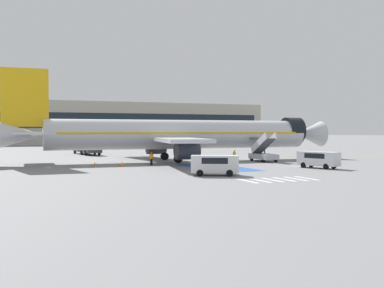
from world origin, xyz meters
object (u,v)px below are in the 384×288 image
at_px(ground_crew_1, 234,156).
at_px(traffic_cone_0, 95,164).
at_px(ground_crew_0, 151,158).
at_px(terminal_building, 63,123).
at_px(fuel_tanker, 87,144).
at_px(airliner, 178,134).
at_px(service_van_1, 215,163).
at_px(boarding_stairs_forward, 263,154).
at_px(service_van_0, 318,158).
at_px(traffic_cone_1, 122,164).

distance_m(ground_crew_1, traffic_cone_0, 18.26).
relative_size(ground_crew_0, terminal_building, 0.01).
bearing_deg(fuel_tanker, ground_crew_1, -68.57).
xyz_separation_m(fuel_tanker, traffic_cone_0, (-3.10, -27.14, -1.61)).
distance_m(ground_crew_1, terminal_building, 96.00).
height_order(airliner, terminal_building, terminal_building).
relative_size(airliner, terminal_building, 0.35).
relative_size(airliner, ground_crew_0, 29.26).
bearing_deg(fuel_tanker, service_van_1, -89.23).
bearing_deg(fuel_tanker, ground_crew_0, -89.56).
xyz_separation_m(ground_crew_1, traffic_cone_0, (-18.21, 1.17, -0.71)).
bearing_deg(airliner, boarding_stairs_forward, 67.19).
relative_size(fuel_tanker, traffic_cone_0, 22.68).
distance_m(service_van_0, traffic_cone_1, 22.77).
distance_m(service_van_1, traffic_cone_0, 17.98).
distance_m(fuel_tanker, traffic_cone_0, 27.36).
relative_size(service_van_1, traffic_cone_0, 10.00).
distance_m(fuel_tanker, service_van_0, 44.39).
xyz_separation_m(fuel_tanker, ground_crew_0, (3.56, -28.58, -0.92)).
bearing_deg(airliner, ground_crew_1, 48.15).
height_order(traffic_cone_1, terminal_building, terminal_building).
relative_size(service_van_1, terminal_building, 0.04).
relative_size(airliner, ground_crew_1, 28.75).
bearing_deg(terminal_building, fuel_tanker, -91.95).
height_order(service_van_1, ground_crew_0, service_van_1).
bearing_deg(service_van_1, boarding_stairs_forward, 160.48).
bearing_deg(boarding_stairs_forward, ground_crew_0, -175.16).
distance_m(ground_crew_0, ground_crew_1, 11.55).
relative_size(service_van_1, ground_crew_1, 2.92).
relative_size(traffic_cone_0, traffic_cone_1, 0.84).
bearing_deg(ground_crew_1, airliner, 113.93).
bearing_deg(traffic_cone_1, airliner, 34.29).
height_order(fuel_tanker, service_van_1, fuel_tanker).
height_order(airliner, traffic_cone_0, airliner).
relative_size(boarding_stairs_forward, service_van_0, 1.06).
relative_size(airliner, traffic_cone_0, 98.50).
bearing_deg(airliner, traffic_cone_0, -69.10).
height_order(airliner, traffic_cone_1, airliner).
height_order(boarding_stairs_forward, terminal_building, terminal_building).
bearing_deg(ground_crew_1, terminal_building, 74.83).
relative_size(service_van_0, ground_crew_0, 3.06).
bearing_deg(service_van_0, fuel_tanker, 95.60).
height_order(service_van_1, ground_crew_1, service_van_1).
relative_size(airliner, service_van_1, 9.85).
bearing_deg(traffic_cone_1, fuel_tanker, 89.57).
bearing_deg(ground_crew_1, service_van_0, -89.42).
bearing_deg(ground_crew_0, terminal_building, -41.64).
relative_size(service_van_1, ground_crew_0, 2.97).
xyz_separation_m(traffic_cone_0, traffic_cone_1, (2.88, -2.05, 0.05)).
height_order(boarding_stairs_forward, ground_crew_0, boarding_stairs_forward).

